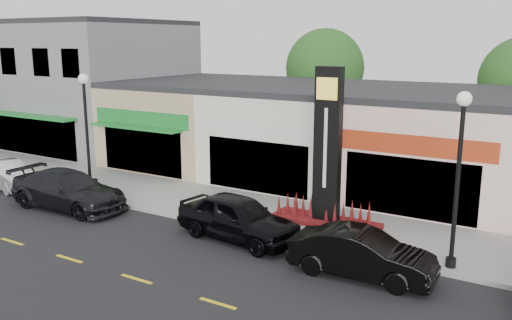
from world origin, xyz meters
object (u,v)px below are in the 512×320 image
Objects in this scene: lamp_west_near at (86,122)px; car_dark_sedan at (68,190)px; pylon_sign at (327,170)px; car_white_van at (7,175)px; lamp_east_near at (459,163)px; car_black_conv at (362,254)px; car_black_sedan at (238,218)px.

lamp_west_near reaches higher than car_dark_sedan.
car_white_van is (-15.53, -2.80, -1.61)m from pylon_sign.
lamp_east_near is at bearing 0.00° from lamp_west_near.
car_black_conv is at bearing -7.46° from lamp_west_near.
pylon_sign is (11.00, 1.70, -1.20)m from lamp_west_near.
pylon_sign is at bearing 36.05° from car_black_conv.
lamp_east_near is 20.75m from car_white_van.
pylon_sign reaches higher than car_white_van.
lamp_east_near is at bearing -78.16° from car_white_van.
car_dark_sedan is (-10.44, -3.41, -1.47)m from pylon_sign.
lamp_west_near is at bearing 90.61° from car_black_sedan.
car_white_van is (-4.53, -1.10, -2.81)m from lamp_west_near.
car_black_sedan is (-7.19, -1.09, -2.65)m from lamp_east_near.
car_dark_sedan is at bearing -173.66° from lamp_east_near.
car_black_conv is at bearing -141.48° from lamp_east_near.
pylon_sign reaches higher than lamp_west_near.
car_white_van is at bearing 85.79° from car_black_conv.
pylon_sign is (-5.00, 1.70, -1.20)m from lamp_east_near.
pylon_sign is 15.86m from car_white_van.
pylon_sign reaches higher than lamp_east_near.
lamp_west_near is at bearing 80.51° from car_black_conv.
car_dark_sedan is 1.25× the size of car_black_conv.
car_black_conv is (13.74, -1.80, -2.75)m from lamp_west_near.
car_black_sedan is 1.09× the size of car_black_conv.
lamp_west_near is at bearing -67.55° from car_white_van.
car_black_conv is at bearing -83.42° from car_white_van.
car_white_van is 0.73× the size of car_dark_sedan.
lamp_west_near is at bearing -171.23° from pylon_sign.
lamp_east_near is 1.24× the size of car_black_conv.
lamp_east_near is 5.42m from pylon_sign.
car_white_van is 0.92× the size of car_black_conv.
car_black_conv reaches higher than car_white_van.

